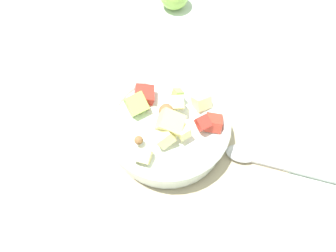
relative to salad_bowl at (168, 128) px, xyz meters
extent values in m
plane|color=silver|center=(0.01, 0.01, -0.04)|extent=(2.40, 2.40, 0.00)
cube|color=tan|center=(0.01, 0.01, -0.04)|extent=(0.49, 0.37, 0.01)
cylinder|color=white|center=(0.00, 0.00, -0.01)|extent=(0.21, 0.21, 0.05)
torus|color=white|center=(0.00, 0.00, 0.02)|extent=(0.23, 0.23, 0.02)
cube|color=red|center=(0.06, -0.04, 0.03)|extent=(0.05, 0.04, 0.03)
cube|color=beige|center=(-0.05, -0.06, 0.03)|extent=(0.04, 0.05, 0.04)
sphere|color=brown|center=(0.04, 0.06, 0.03)|extent=(0.03, 0.02, 0.02)
cube|color=#BC3828|center=(-0.08, -0.02, 0.03)|extent=(0.03, 0.04, 0.03)
cube|color=#E5D684|center=(0.02, 0.08, 0.03)|extent=(0.03, 0.03, 0.03)
cube|color=red|center=(-0.06, 0.00, 0.04)|extent=(0.04, 0.03, 0.02)
cube|color=#E5D684|center=(-0.01, 0.02, 0.05)|extent=(0.05, 0.05, 0.05)
cube|color=beige|center=(-0.01, -0.03, 0.05)|extent=(0.04, 0.04, 0.03)
cube|color=beige|center=(-0.01, 0.04, 0.04)|extent=(0.05, 0.04, 0.04)
cube|color=#93C160|center=(0.00, -0.05, 0.04)|extent=(0.03, 0.03, 0.03)
cube|color=beige|center=(-0.03, 0.02, 0.04)|extent=(0.03, 0.03, 0.02)
cube|color=#9EC656|center=(0.06, -0.01, 0.03)|extent=(0.05, 0.05, 0.04)
sphere|color=brown|center=(0.00, -0.01, 0.05)|extent=(0.04, 0.04, 0.04)
ellipsoid|color=#B7B7BC|center=(-0.14, 0.00, -0.03)|extent=(0.06, 0.04, 0.01)
cube|color=#B7B7BC|center=(-0.25, 0.00, -0.03)|extent=(0.18, 0.02, 0.01)
camera|label=1|loc=(-0.09, 0.33, 0.58)|focal=38.96mm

